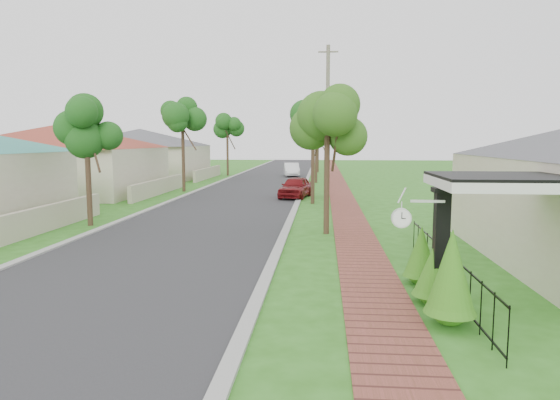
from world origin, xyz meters
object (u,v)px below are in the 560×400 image
at_px(porch_post, 441,253).
at_px(utility_pole, 327,122).
at_px(station_clock, 403,217).
at_px(parked_car_red, 296,187).
at_px(parked_car_white, 292,170).
at_px(near_tree, 327,124).

height_order(porch_post, utility_pole, utility_pole).
bearing_deg(station_clock, parked_car_red, 99.27).
bearing_deg(utility_pole, parked_car_red, -173.12).
xyz_separation_m(utility_pole, station_clock, (1.39, -20.40, -2.68)).
height_order(parked_car_white, utility_pole, utility_pole).
bearing_deg(parked_car_white, near_tree, -90.84).
relative_size(near_tree, utility_pole, 0.56).
relative_size(porch_post, parked_car_white, 0.64).
xyz_separation_m(porch_post, parked_car_white, (-5.55, 38.21, -0.47)).
distance_m(porch_post, parked_car_white, 38.61).
height_order(parked_car_red, station_clock, station_clock).
bearing_deg(parked_car_red, station_clock, -69.80).
distance_m(parked_car_red, near_tree, 12.40).
height_order(parked_car_red, parked_car_white, parked_car_white).
bearing_deg(utility_pole, near_tree, -90.48).
xyz_separation_m(parked_car_red, parked_car_white, (-1.40, 18.44, 0.01)).
distance_m(porch_post, station_clock, 1.26).
height_order(utility_pole, station_clock, utility_pole).
height_order(porch_post, near_tree, near_tree).
xyz_separation_m(near_tree, station_clock, (1.49, -8.40, -2.14)).
distance_m(parked_car_white, near_tree, 30.57).
bearing_deg(station_clock, utility_pole, 93.90).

